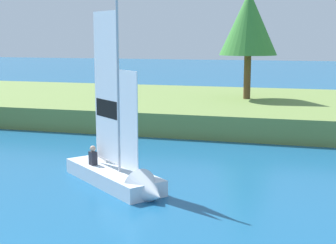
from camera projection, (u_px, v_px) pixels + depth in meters
The scene contains 3 objects.
shore_bank at pixel (216, 108), 29.58m from camera, with size 80.00×13.77×1.17m, color olive.
shoreline_tree_midleft at pixel (249, 23), 28.38m from camera, with size 3.35×3.35×6.24m.
sailboat at pixel (124, 174), 15.59m from camera, with size 4.61×4.05×6.30m.
Camera 1 is at (5.15, -6.04, 4.74)m, focal length 52.64 mm.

